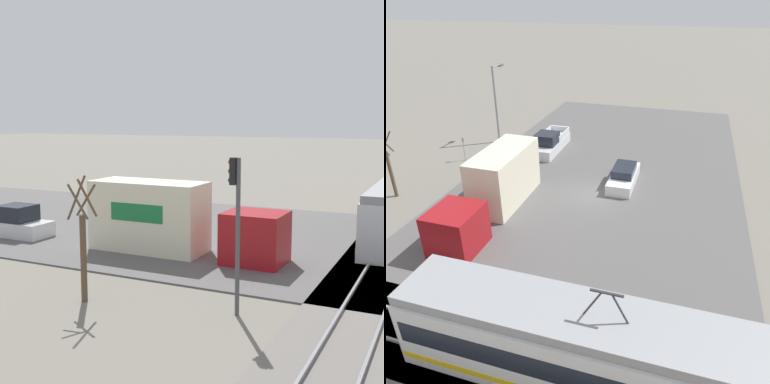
{
  "view_description": "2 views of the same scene",
  "coord_description": "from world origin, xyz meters",
  "views": [
    {
      "loc": [
        29.36,
        16.73,
        7.0
      ],
      "look_at": [
        1.88,
        3.21,
        2.75
      ],
      "focal_mm": 50.0,
      "sensor_mm": 36.0,
      "label": 1
    },
    {
      "loc": [
        -5.77,
        22.9,
        12.8
      ],
      "look_at": [
        -0.15,
        4.41,
        2.5
      ],
      "focal_mm": 35.0,
      "sensor_mm": 36.0,
      "label": 2
    }
  ],
  "objects": [
    {
      "name": "ground_plane",
      "position": [
        0.0,
        0.0,
        0.0
      ],
      "size": [
        320.0,
        320.0,
        0.0
      ],
      "primitive_type": "plane",
      "color": "slate"
    },
    {
      "name": "road_surface",
      "position": [
        0.0,
        0.0,
        0.04
      ],
      "size": [
        20.34,
        47.76,
        0.08
      ],
      "color": "#565454",
      "rests_on": "ground"
    },
    {
      "name": "box_truck",
      "position": [
        5.6,
        3.96,
        1.77
      ],
      "size": [
        2.55,
        10.34,
        3.65
      ],
      "color": "maroon",
      "rests_on": "ground"
    },
    {
      "name": "pickup_truck",
      "position": [
        6.0,
        -6.99,
        0.77
      ],
      "size": [
        1.98,
        5.69,
        1.83
      ],
      "color": "silver",
      "rests_on": "ground"
    },
    {
      "name": "sedan_car_0",
      "position": [
        -1.7,
        -2.27,
        0.66
      ],
      "size": [
        1.76,
        4.77,
        1.42
      ],
      "color": "silver",
      "rests_on": "ground"
    },
    {
      "name": "traffic_light_pole",
      "position": [
        12.19,
        10.0,
        3.63
      ],
      "size": [
        0.28,
        0.47,
        5.64
      ],
      "color": "#47474C",
      "rests_on": "ground"
    },
    {
      "name": "street_tree",
      "position": [
        13.42,
        4.27,
        2.19
      ],
      "size": [
        1.14,
        0.95,
        4.82
      ],
      "color": "brown",
      "rests_on": "ground"
    }
  ]
}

